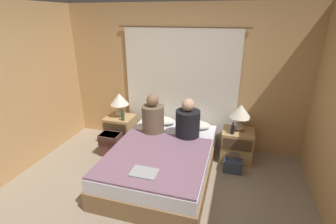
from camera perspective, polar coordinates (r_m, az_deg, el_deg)
The scene contains 18 objects.
ground_plane at distance 3.33m, azimuth -5.69°, elevation -21.93°, with size 16.00×16.00×0.00m, color gray.
wall_back at distance 4.37m, azimuth 3.07°, elevation 7.90°, with size 4.36×0.06×2.50m.
curtain_panel at distance 4.36m, azimuth 2.83°, elevation 5.33°, with size 2.22×0.02×2.13m.
bed at distance 3.76m, azimuth -1.33°, elevation -11.45°, with size 1.43×2.04×0.47m.
nightstand_left at distance 4.73m, azimuth -11.03°, elevation -4.08°, with size 0.50×0.46×0.53m.
nightstand_right at distance 4.27m, azimuth 15.81°, elevation -7.51°, with size 0.50×0.46×0.53m.
lamp_left at distance 4.55m, azimuth -11.31°, elevation 2.57°, with size 0.35×0.35×0.44m.
lamp_right at distance 4.07m, azimuth 16.63°, elevation -0.24°, with size 0.35×0.35×0.44m.
pillow_left at distance 4.40m, azimuth -2.08°, elevation -1.94°, with size 0.59×0.33×0.12m.
pillow_right at distance 4.26m, azimuth 6.02°, elevation -2.88°, with size 0.59×0.33×0.12m.
blanket_on_bed at distance 3.40m, azimuth -2.87°, elevation -10.46°, with size 1.37×1.40×0.03m.
person_left_in_bed at distance 3.98m, azimuth -3.55°, elevation -1.25°, with size 0.36×0.36×0.67m.
person_right_in_bed at distance 3.84m, azimuth 4.64°, elevation -2.38°, with size 0.39×0.39×0.64m.
beer_bottle_on_left_stand at distance 4.42m, azimuth -10.57°, elevation -0.93°, with size 0.06×0.06×0.22m.
beer_bottle_on_right_stand at distance 4.00m, azimuth 14.90°, elevation -3.98°, with size 0.06×0.06×0.20m.
laptop_on_bed at distance 3.07m, azimuth -5.61°, elevation -13.93°, with size 0.33×0.23×0.02m.
backpack_on_floor at distance 4.38m, azimuth -13.28°, elevation -7.08°, with size 0.35×0.28×0.40m.
handbag_on_floor at distance 4.02m, azimuth 14.89°, elevation -12.01°, with size 0.28×0.17×0.34m.
Camera 1 is at (0.96, -2.21, 2.29)m, focal length 26.00 mm.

